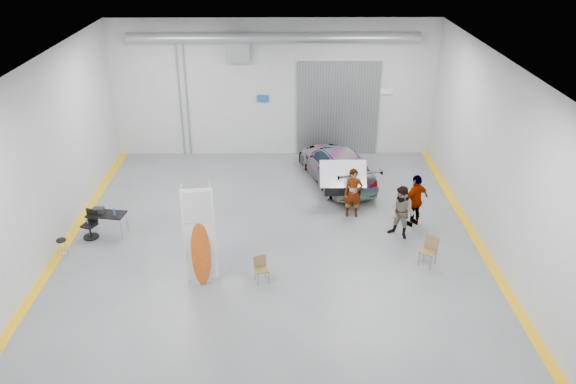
{
  "coord_description": "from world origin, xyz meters",
  "views": [
    {
      "loc": [
        0.35,
        -15.72,
        9.85
      ],
      "look_at": [
        0.53,
        1.0,
        1.5
      ],
      "focal_mm": 35.0,
      "sensor_mm": 36.0,
      "label": 1
    }
  ],
  "objects_px": {
    "person_b": "(402,212)",
    "folding_chair_near": "(262,274)",
    "sedan_car": "(337,165)",
    "person_a": "(353,193)",
    "folding_chair_far": "(427,256)",
    "surfboard_display": "(199,244)",
    "work_table": "(104,214)",
    "person_c": "(416,200)",
    "office_chair": "(90,226)",
    "shop_stool": "(63,248)"
  },
  "relations": [
    {
      "from": "person_a",
      "to": "folding_chair_near",
      "type": "relative_size",
      "value": 2.29
    },
    {
      "from": "office_chair",
      "to": "sedan_car",
      "type": "bearing_deg",
      "value": 49.03
    },
    {
      "from": "folding_chair_far",
      "to": "shop_stool",
      "type": "relative_size",
      "value": 1.49
    },
    {
      "from": "person_a",
      "to": "person_b",
      "type": "xyz_separation_m",
      "value": [
        1.44,
        -1.49,
        0.01
      ]
    },
    {
      "from": "office_chair",
      "to": "person_c",
      "type": "bearing_deg",
      "value": 26.13
    },
    {
      "from": "shop_stool",
      "to": "work_table",
      "type": "height_order",
      "value": "work_table"
    },
    {
      "from": "person_a",
      "to": "person_c",
      "type": "relative_size",
      "value": 0.95
    },
    {
      "from": "folding_chair_far",
      "to": "shop_stool",
      "type": "height_order",
      "value": "folding_chair_far"
    },
    {
      "from": "person_b",
      "to": "folding_chair_near",
      "type": "xyz_separation_m",
      "value": [
        -4.58,
        -2.53,
        -0.68
      ]
    },
    {
      "from": "folding_chair_near",
      "to": "work_table",
      "type": "distance_m",
      "value": 6.09
    },
    {
      "from": "person_a",
      "to": "office_chair",
      "type": "bearing_deg",
      "value": -169.42
    },
    {
      "from": "office_chair",
      "to": "work_table",
      "type": "bearing_deg",
      "value": 43.84
    },
    {
      "from": "sedan_car",
      "to": "shop_stool",
      "type": "height_order",
      "value": "sedan_car"
    },
    {
      "from": "person_c",
      "to": "folding_chair_near",
      "type": "bearing_deg",
      "value": -1.93
    },
    {
      "from": "sedan_car",
      "to": "folding_chair_near",
      "type": "height_order",
      "value": "sedan_car"
    },
    {
      "from": "shop_stool",
      "to": "office_chair",
      "type": "height_order",
      "value": "office_chair"
    },
    {
      "from": "person_b",
      "to": "folding_chair_near",
      "type": "relative_size",
      "value": 2.32
    },
    {
      "from": "person_c",
      "to": "surfboard_display",
      "type": "height_order",
      "value": "surfboard_display"
    },
    {
      "from": "surfboard_display",
      "to": "folding_chair_near",
      "type": "relative_size",
      "value": 4.12
    },
    {
      "from": "sedan_car",
      "to": "person_b",
      "type": "distance_m",
      "value": 4.77
    },
    {
      "from": "person_b",
      "to": "folding_chair_near",
      "type": "distance_m",
      "value": 5.28
    },
    {
      "from": "work_table",
      "to": "office_chair",
      "type": "relative_size",
      "value": 1.37
    },
    {
      "from": "person_b",
      "to": "folding_chair_far",
      "type": "bearing_deg",
      "value": -33.26
    },
    {
      "from": "sedan_car",
      "to": "person_a",
      "type": "height_order",
      "value": "person_a"
    },
    {
      "from": "person_b",
      "to": "folding_chair_near",
      "type": "bearing_deg",
      "value": -111.86
    },
    {
      "from": "person_c",
      "to": "folding_chair_near",
      "type": "xyz_separation_m",
      "value": [
        -5.22,
        -3.34,
        -0.71
      ]
    },
    {
      "from": "shop_stool",
      "to": "surfboard_display",
      "type": "bearing_deg",
      "value": -17.54
    },
    {
      "from": "surfboard_display",
      "to": "work_table",
      "type": "height_order",
      "value": "surfboard_display"
    },
    {
      "from": "folding_chair_near",
      "to": "office_chair",
      "type": "bearing_deg",
      "value": 137.25
    },
    {
      "from": "person_b",
      "to": "person_c",
      "type": "height_order",
      "value": "person_c"
    },
    {
      "from": "surfboard_display",
      "to": "folding_chair_near",
      "type": "bearing_deg",
      "value": -4.88
    },
    {
      "from": "person_c",
      "to": "folding_chair_far",
      "type": "height_order",
      "value": "person_c"
    },
    {
      "from": "person_b",
      "to": "surfboard_display",
      "type": "bearing_deg",
      "value": -118.61
    },
    {
      "from": "folding_chair_near",
      "to": "office_chair",
      "type": "height_order",
      "value": "office_chair"
    },
    {
      "from": "person_b",
      "to": "sedan_car",
      "type": "bearing_deg",
      "value": 150.93
    },
    {
      "from": "folding_chair_far",
      "to": "office_chair",
      "type": "xyz_separation_m",
      "value": [
        -10.96,
        1.79,
        0.13
      ]
    },
    {
      "from": "person_b",
      "to": "folding_chair_far",
      "type": "height_order",
      "value": "person_b"
    },
    {
      "from": "shop_stool",
      "to": "office_chair",
      "type": "relative_size",
      "value": 0.65
    },
    {
      "from": "sedan_car",
      "to": "folding_chair_far",
      "type": "relative_size",
      "value": 5.3
    },
    {
      "from": "sedan_car",
      "to": "surfboard_display",
      "type": "xyz_separation_m",
      "value": [
        -4.59,
        -7.02,
        0.61
      ]
    },
    {
      "from": "person_a",
      "to": "person_c",
      "type": "bearing_deg",
      "value": -16.44
    },
    {
      "from": "folding_chair_near",
      "to": "folding_chair_far",
      "type": "height_order",
      "value": "folding_chair_far"
    },
    {
      "from": "person_b",
      "to": "folding_chair_far",
      "type": "relative_size",
      "value": 1.97
    },
    {
      "from": "person_b",
      "to": "work_table",
      "type": "relative_size",
      "value": 1.39
    },
    {
      "from": "surfboard_display",
      "to": "folding_chair_near",
      "type": "height_order",
      "value": "surfboard_display"
    },
    {
      "from": "folding_chair_far",
      "to": "sedan_car",
      "type": "bearing_deg",
      "value": 147.24
    },
    {
      "from": "work_table",
      "to": "shop_stool",
      "type": "bearing_deg",
      "value": -124.7
    },
    {
      "from": "work_table",
      "to": "person_b",
      "type": "bearing_deg",
      "value": -1.65
    },
    {
      "from": "work_table",
      "to": "office_chair",
      "type": "xyz_separation_m",
      "value": [
        -0.47,
        -0.19,
        -0.36
      ]
    },
    {
      "from": "person_b",
      "to": "person_c",
      "type": "relative_size",
      "value": 0.97
    }
  ]
}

